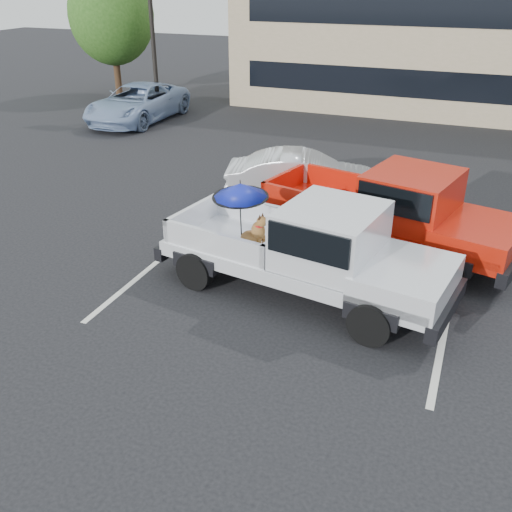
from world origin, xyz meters
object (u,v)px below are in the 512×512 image
(tree_left, at_px, (111,15))
(silver_pickup, at_px, (318,247))
(blue_suv, at_px, (138,103))
(silver_sedan, at_px, (304,179))
(red_pickup, at_px, (402,210))

(tree_left, relative_size, silver_pickup, 1.01)
(silver_pickup, relative_size, blue_suv, 1.13)
(silver_sedan, relative_size, blue_suv, 0.78)
(red_pickup, height_order, blue_suv, red_pickup)
(silver_sedan, height_order, blue_suv, blue_suv)
(red_pickup, relative_size, blue_suv, 1.16)
(silver_sedan, bearing_deg, silver_pickup, -175.70)
(red_pickup, bearing_deg, tree_left, 155.06)
(blue_suv, bearing_deg, silver_pickup, -45.63)
(silver_pickup, bearing_deg, silver_sedan, 119.75)
(red_pickup, xyz_separation_m, silver_sedan, (-2.85, 2.15, -0.36))
(silver_pickup, bearing_deg, red_pickup, 74.62)
(tree_left, xyz_separation_m, blue_suv, (3.73, -4.13, -3.00))
(blue_suv, bearing_deg, tree_left, 131.66)
(tree_left, bearing_deg, red_pickup, -38.71)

